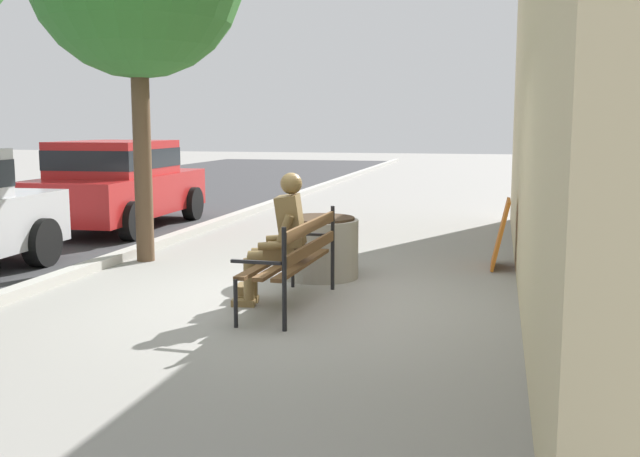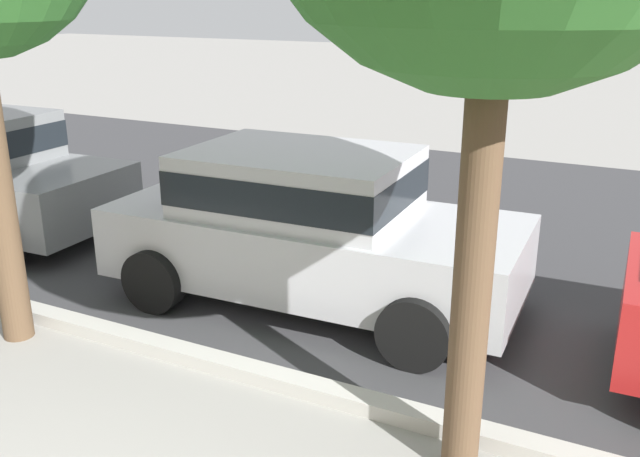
# 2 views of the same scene
# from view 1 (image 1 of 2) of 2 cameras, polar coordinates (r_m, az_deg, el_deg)

# --- Properties ---
(ground_plane) EXTENTS (80.00, 80.00, 0.00)m
(ground_plane) POSITION_cam_1_polar(r_m,az_deg,el_deg) (7.83, -2.41, -5.67)
(ground_plane) COLOR gray
(curb_stone) EXTENTS (60.00, 0.20, 0.12)m
(curb_stone) POSITION_cam_1_polar(r_m,az_deg,el_deg) (9.04, -20.43, -3.92)
(curb_stone) COLOR #B2AFA8
(curb_stone) RESTS_ON ground
(building_wall_behind) EXTENTS (12.00, 0.50, 4.13)m
(building_wall_behind) POSITION_cam_1_polar(r_m,az_deg,el_deg) (8.83, 17.02, 9.08)
(building_wall_behind) COLOR #C6B78C
(building_wall_behind) RESTS_ON ground
(park_bench) EXTENTS (1.81, 0.58, 0.95)m
(park_bench) POSITION_cam_1_polar(r_m,az_deg,el_deg) (7.50, -1.87, -2.02)
(park_bench) COLOR brown
(park_bench) RESTS_ON ground
(bronze_statue_seated) EXTENTS (0.61, 0.82, 1.37)m
(bronze_statue_seated) POSITION_cam_1_polar(r_m,az_deg,el_deg) (7.59, -3.33, -0.97)
(bronze_statue_seated) COLOR brown
(bronze_statue_seated) RESTS_ON ground
(concrete_planter) EXTENTS (0.93, 0.93, 0.74)m
(concrete_planter) POSITION_cam_1_polar(r_m,az_deg,el_deg) (9.00, 0.00, -1.47)
(concrete_planter) COLOR gray
(concrete_planter) RESTS_ON ground
(parked_car_red) EXTENTS (4.16, 2.04, 1.56)m
(parked_car_red) POSITION_cam_1_polar(r_m,az_deg,el_deg) (13.65, -15.28, 3.50)
(parked_car_red) COLOR #B21E1E
(parked_car_red) RESTS_ON ground
(leaning_signboard) EXTENTS (0.70, 0.23, 0.89)m
(leaning_signboard) POSITION_cam_1_polar(r_m,az_deg,el_deg) (9.85, 13.71, -0.39)
(leaning_signboard) COLOR #C6661E
(leaning_signboard) RESTS_ON ground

